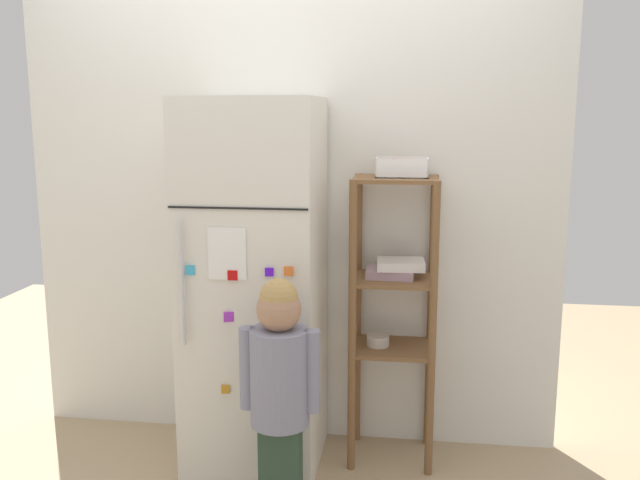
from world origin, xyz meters
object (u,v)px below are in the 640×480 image
Objects in this scene: refrigerator at (255,286)px; child_standing at (280,376)px; fruit_bin at (403,169)px; pantry_shelf_unit at (393,293)px.

child_standing is (0.20, -0.45, -0.24)m from refrigerator.
refrigerator is 1.69× the size of child_standing.
fruit_bin is (0.45, 0.57, 0.77)m from child_standing.
pantry_shelf_unit is 5.79× the size of fruit_bin.
fruit_bin is at bearing 51.77° from child_standing.
fruit_bin reaches higher than pantry_shelf_unit.
refrigerator is at bearing -169.55° from fruit_bin.
fruit_bin is at bearing 10.45° from refrigerator.
fruit_bin reaches higher than child_standing.
child_standing is at bearing -126.47° from pantry_shelf_unit.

